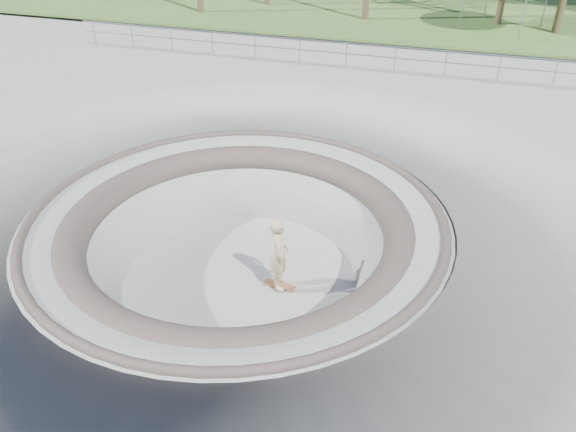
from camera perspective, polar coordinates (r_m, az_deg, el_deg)
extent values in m
plane|color=#989893|center=(13.76, -5.24, 0.01)|extent=(180.00, 180.00, 0.00)
torus|color=#989893|center=(14.91, -4.86, -6.52)|extent=(14.00, 14.00, 4.00)
cylinder|color=#989893|center=(14.88, -4.87, -6.37)|extent=(6.60, 6.60, 0.10)
torus|color=#4F473F|center=(13.77, -5.23, -0.06)|extent=(10.24, 10.24, 0.24)
torus|color=#4F473F|center=(14.00, -5.15, -1.55)|extent=(8.91, 8.91, 0.81)
ellipsoid|color=brown|center=(72.23, -4.69, 20.97)|extent=(50.40, 36.00, 23.40)
ellipsoid|color=brown|center=(72.36, 20.93, 17.98)|extent=(61.60, 44.00, 28.60)
cylinder|color=gray|center=(23.96, 5.99, 17.12)|extent=(25.00, 0.05, 0.05)
cylinder|color=gray|center=(24.08, 5.93, 16.08)|extent=(25.00, 0.05, 0.05)
cube|color=brown|center=(14.42, -0.86, -7.04)|extent=(0.84, 0.29, 0.02)
cylinder|color=#B4B4B9|center=(14.44, -0.86, -7.15)|extent=(0.05, 0.17, 0.04)
cylinder|color=#B4B4B9|center=(14.44, -0.86, -7.15)|extent=(0.05, 0.17, 0.04)
cylinder|color=beige|center=(14.45, -0.86, -7.17)|extent=(0.07, 0.03, 0.06)
cylinder|color=beige|center=(14.45, -0.86, -7.17)|extent=(0.07, 0.03, 0.06)
cylinder|color=beige|center=(14.45, -0.86, -7.17)|extent=(0.07, 0.03, 0.06)
cylinder|color=beige|center=(14.45, -0.86, -7.17)|extent=(0.07, 0.03, 0.06)
imported|color=tan|center=(13.82, -0.89, -3.84)|extent=(0.68, 0.83, 1.96)
cylinder|color=gray|center=(30.14, 18.17, 19.47)|extent=(0.06, 0.06, 2.38)
cylinder|color=gray|center=(30.28, 24.13, 18.41)|extent=(0.06, 0.06, 2.38)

